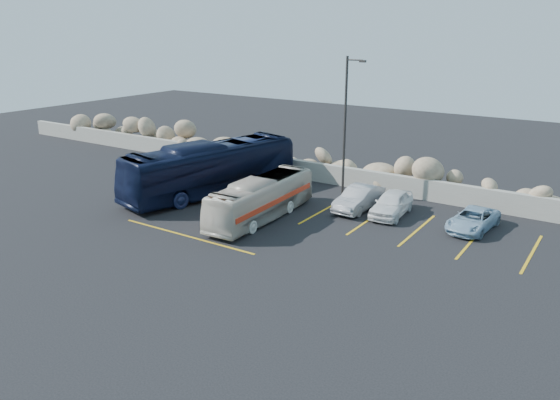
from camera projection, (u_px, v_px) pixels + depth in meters
The scene contains 10 objects.
ground at pixel (200, 242), 25.23m from camera, with size 90.00×90.00×0.00m, color black.
seawall at pixel (325, 173), 34.59m from camera, with size 60.00×0.40×1.20m, color gray.
riprap_pile at pixel (335, 159), 35.33m from camera, with size 54.00×2.80×2.60m, color #947B61, non-canonical shape.
parking_lines at pixel (344, 226), 27.22m from camera, with size 18.16×9.36×0.01m.
lamppost at pixel (346, 125), 30.13m from camera, with size 1.14×0.18×8.00m.
vintage_bus at pixel (261, 199), 27.95m from camera, with size 1.81×7.73×2.15m, color beige.
tour_coach at pixel (211, 168), 31.99m from camera, with size 2.59×11.09×3.09m, color black.
car_a at pixel (392, 204), 28.59m from camera, with size 1.50×3.73×1.27m, color white.
car_b at pixel (359, 198), 29.46m from camera, with size 1.34×3.85×1.27m, color #9E9DA2.
car_d at pixel (473, 220), 26.57m from camera, with size 1.70×3.69×1.02m, color #8FB0CA.
Camera 1 is at (16.01, -17.52, 9.54)m, focal length 35.00 mm.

